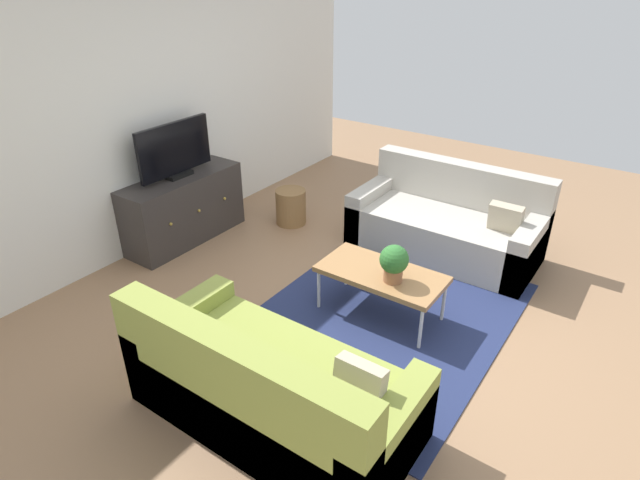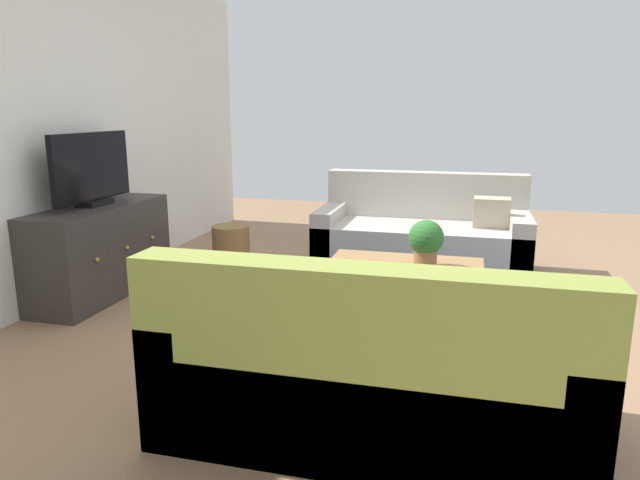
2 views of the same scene
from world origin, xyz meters
TOP-DOWN VIEW (x-y plane):
  - ground_plane at (0.00, 0.00)m, footprint 10.00×10.00m
  - wall_back at (0.00, 2.55)m, footprint 6.40×0.12m
  - area_rug at (0.00, -0.15)m, footprint 2.50×1.90m
  - couch_left_side at (-1.44, -0.10)m, footprint 0.88×1.83m
  - couch_right_side at (1.44, -0.10)m, footprint 0.88×1.83m
  - coffee_table at (0.04, -0.10)m, footprint 0.52×1.03m
  - potted_plant at (-0.03, -0.23)m, footprint 0.23×0.23m
  - tv_console at (0.06, 2.27)m, footprint 1.33×0.47m
  - flat_screen_tv at (0.06, 2.29)m, footprint 0.88×0.16m
  - wicker_basket at (1.00, 1.58)m, footprint 0.34×0.34m

SIDE VIEW (x-z plane):
  - ground_plane at x=0.00m, z-range 0.00..0.00m
  - area_rug at x=0.00m, z-range 0.00..0.01m
  - wicker_basket at x=1.00m, z-range 0.00..0.40m
  - couch_left_side at x=-1.44m, z-range -0.15..0.71m
  - couch_right_side at x=1.44m, z-range -0.15..0.71m
  - tv_console at x=0.06m, z-range 0.00..0.71m
  - coffee_table at x=0.04m, z-range 0.18..0.60m
  - potted_plant at x=-0.03m, z-range 0.44..0.75m
  - flat_screen_tv at x=0.06m, z-range 0.71..1.26m
  - wall_back at x=0.00m, z-range 0.00..2.70m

